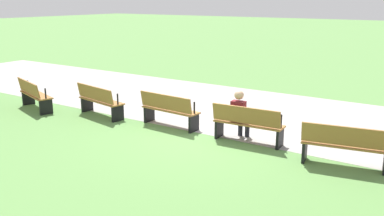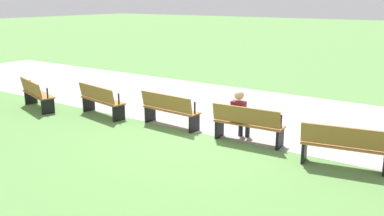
# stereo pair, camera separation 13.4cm
# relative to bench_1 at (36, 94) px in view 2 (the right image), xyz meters

# --- Properties ---
(ground_plane) EXTENTS (120.00, 120.00, 0.00)m
(ground_plane) POSITION_rel_bench_1_xyz_m (5.51, 0.91, -0.47)
(ground_plane) COLOR #5B8C47
(path_paving) EXTENTS (29.85, 5.39, 0.01)m
(path_paving) POSITION_rel_bench_1_xyz_m (5.51, 3.50, -0.46)
(path_paving) COLOR #A39E99
(path_paving) RESTS_ON ground
(bench_1) EXTENTS (1.69, 0.94, 0.89)m
(bench_1) POSITION_rel_bench_1_xyz_m (0.00, 0.00, 0.00)
(bench_1) COLOR #996633
(bench_1) RESTS_ON ground
(bench_2) EXTENTS (1.68, 0.76, 0.89)m
(bench_2) POSITION_rel_bench_1_xyz_m (2.17, 0.54, 0.00)
(bench_2) COLOR #996633
(bench_2) RESTS_ON ground
(bench_3) EXTENTS (1.65, 0.57, 0.89)m
(bench_3) POSITION_rel_bench_1_xyz_m (4.39, 0.81, 0.00)
(bench_3) COLOR #996633
(bench_3) RESTS_ON ground
(bench_4) EXTENTS (1.65, 0.57, 0.89)m
(bench_4) POSITION_rel_bench_1_xyz_m (6.63, 0.81, 0.00)
(bench_4) COLOR #996633
(bench_4) RESTS_ON ground
(bench_5) EXTENTS (1.68, 0.76, 0.89)m
(bench_5) POSITION_rel_bench_1_xyz_m (8.85, 0.54, 0.00)
(bench_5) COLOR #996633
(bench_5) RESTS_ON ground
(person_seated) EXTENTS (0.34, 0.53, 1.20)m
(person_seated) POSITION_rel_bench_1_xyz_m (6.36, 0.93, 0.17)
(person_seated) COLOR maroon
(person_seated) RESTS_ON ground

